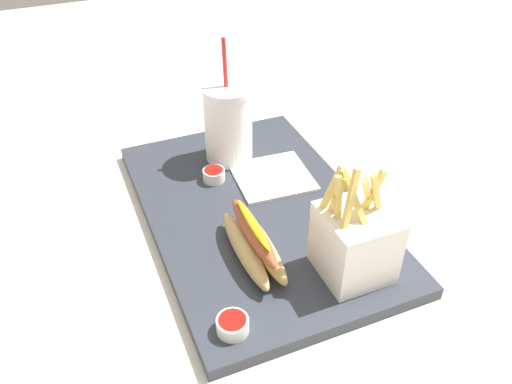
{
  "coord_description": "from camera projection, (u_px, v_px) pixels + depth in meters",
  "views": [
    {
      "loc": [
        -0.59,
        0.24,
        0.53
      ],
      "look_at": [
        0.0,
        0.0,
        0.05
      ],
      "focal_mm": 37.08,
      "sensor_mm": 36.0,
      "label": 1
    }
  ],
  "objects": [
    {
      "name": "ketchup_cup_1",
      "position": [
        214.0,
        174.0,
        0.87
      ],
      "size": [
        0.04,
        0.04,
        0.02
      ],
      "color": "white",
      "rests_on": "food_tray"
    },
    {
      "name": "napkin_stack",
      "position": [
        273.0,
        176.0,
        0.88
      ],
      "size": [
        0.13,
        0.13,
        0.0
      ],
      "primitive_type": "cube",
      "rotation": [
        0.0,
        0.0,
        -0.07
      ],
      "color": "white",
      "rests_on": "food_tray"
    },
    {
      "name": "ground_plane",
      "position": [
        256.0,
        222.0,
        0.84
      ],
      "size": [
        2.4,
        2.4,
        0.02
      ],
      "primitive_type": "cube",
      "color": "silver"
    },
    {
      "name": "soda_cup",
      "position": [
        228.0,
        123.0,
        0.89
      ],
      "size": [
        0.08,
        0.08,
        0.21
      ],
      "color": "white",
      "rests_on": "food_tray"
    },
    {
      "name": "fries_basket",
      "position": [
        355.0,
        241.0,
        0.68
      ],
      "size": [
        0.09,
        0.09,
        0.17
      ],
      "color": "white",
      "rests_on": "food_tray"
    },
    {
      "name": "hot_dog_1",
      "position": [
        253.0,
        243.0,
        0.72
      ],
      "size": [
        0.16,
        0.05,
        0.06
      ],
      "color": "tan",
      "rests_on": "food_tray"
    },
    {
      "name": "food_tray",
      "position": [
        256.0,
        212.0,
        0.82
      ],
      "size": [
        0.5,
        0.32,
        0.02
      ],
      "primitive_type": "cube",
      "color": "#2D333D",
      "rests_on": "ground_plane"
    },
    {
      "name": "ketchup_cup_2",
      "position": [
        233.0,
        324.0,
        0.62
      ],
      "size": [
        0.04,
        0.04,
        0.02
      ],
      "color": "white",
      "rests_on": "food_tray"
    }
  ]
}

